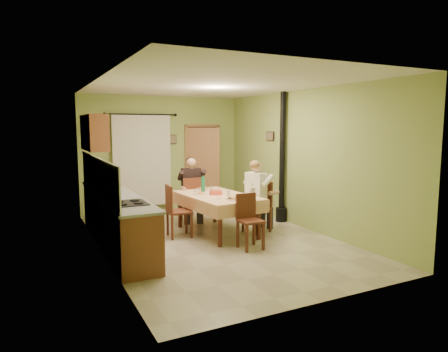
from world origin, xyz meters
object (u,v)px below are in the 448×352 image
chair_right (257,217)px  man_far (191,182)px  chair_far (192,209)px  man_right (257,188)px  dining_table (217,214)px  chair_near (250,232)px  chair_left (179,221)px  stove_flue (282,175)px

chair_right → man_far: bearing=17.4°
chair_far → man_far: (0.00, 0.01, 0.59)m
man_far → man_right: (0.85, -1.31, 0.00)m
dining_table → chair_far: chair_far is taller
dining_table → chair_near: bearing=-91.6°
chair_right → chair_left: size_ratio=1.01×
chair_far → chair_near: chair_far is taller
chair_far → man_right: 1.66m
man_right → stove_flue: 1.09m
dining_table → stove_flue: bearing=3.2°
man_far → chair_far: bearing=-90.0°
dining_table → stove_flue: stove_flue is taller
chair_left → man_right: (1.49, -0.37, 0.59)m
chair_left → stove_flue: (2.44, 0.16, 0.73)m
stove_flue → man_right: bearing=-150.8°
chair_near → chair_right: size_ratio=0.93×
chair_near → chair_left: bearing=-55.3°
man_far → stove_flue: 1.96m
chair_right → chair_left: bearing=60.4°
chair_right → stove_flue: stove_flue is taller
chair_far → chair_near: bearing=-75.3°
dining_table → man_right: size_ratio=1.41×
chair_right → chair_far: bearing=17.8°
man_far → chair_near: bearing=-75.4°
chair_far → man_right: (0.85, -1.29, 0.59)m
chair_near → man_far: size_ratio=0.67×
man_far → stove_flue: (1.79, -0.78, 0.15)m
chair_left → stove_flue: bearing=99.0°
chair_near → chair_right: 1.10m
chair_near → stove_flue: 2.25m
chair_far → chair_right: bearing=-46.6°
chair_left → man_right: 1.65m
chair_right → man_far: man_far is taller
chair_left → dining_table: bearing=87.8°
chair_far → chair_left: size_ratio=1.01×
chair_near → stove_flue: size_ratio=0.33×
chair_right → man_far: size_ratio=0.72×
chair_left → stove_flue: size_ratio=0.35×
man_far → stove_flue: bearing=-14.0°
dining_table → chair_right: bearing=-25.1°
dining_table → man_far: bearing=90.7°
dining_table → chair_far: 1.04m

